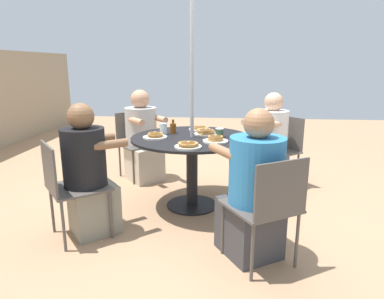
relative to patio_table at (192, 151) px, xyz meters
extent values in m
plane|color=tan|center=(0.00, 0.00, -0.58)|extent=(12.00, 12.00, 0.00)
cylinder|color=black|center=(0.00, 0.00, -0.58)|extent=(0.52, 0.52, 0.01)
cylinder|color=black|center=(0.00, 0.00, -0.23)|extent=(0.11, 0.11, 0.71)
cylinder|color=black|center=(0.00, 0.00, 0.13)|extent=(1.21, 1.21, 0.02)
cylinder|color=#ADADB2|center=(0.00, 0.00, 0.57)|extent=(0.04, 0.04, 2.32)
cylinder|color=#514C47|center=(-0.91, -0.32, -0.37)|extent=(0.02, 0.02, 0.43)
cylinder|color=#514C47|center=(-0.71, -0.65, -0.37)|extent=(0.02, 0.02, 0.43)
cylinder|color=#514C47|center=(-1.24, -0.52, -0.37)|extent=(0.02, 0.02, 0.43)
cylinder|color=#514C47|center=(-1.04, -0.85, -0.37)|extent=(0.02, 0.02, 0.43)
cube|color=#514C47|center=(-0.97, -0.58, -0.15)|extent=(0.62, 0.62, 0.02)
cube|color=#514C47|center=(-1.16, -0.70, 0.05)|extent=(0.24, 0.38, 0.39)
cube|color=#3D3D42|center=(-0.87, -0.52, -0.37)|extent=(0.55, 0.54, 0.43)
cylinder|color=teal|center=(-0.92, -0.55, 0.09)|extent=(0.40, 0.40, 0.51)
sphere|color=#A3704C|center=(-0.92, -0.55, 0.44)|extent=(0.22, 0.22, 0.22)
cylinder|color=#A3704C|center=(-0.83, -0.31, 0.22)|extent=(0.32, 0.23, 0.07)
cylinder|color=#A3704C|center=(-0.66, -0.59, 0.22)|extent=(0.32, 0.23, 0.07)
cylinder|color=#514C47|center=(0.40, -0.88, -0.37)|extent=(0.02, 0.02, 0.43)
cylinder|color=#514C47|center=(0.71, -0.65, -0.37)|extent=(0.02, 0.02, 0.43)
cylinder|color=#514C47|center=(0.63, -1.19, -0.37)|extent=(0.02, 0.02, 0.43)
cylinder|color=#514C47|center=(0.94, -0.96, -0.37)|extent=(0.02, 0.02, 0.43)
cube|color=#514C47|center=(0.67, -0.92, -0.15)|extent=(0.63, 0.63, 0.02)
cube|color=#514C47|center=(0.80, -1.09, 0.05)|extent=(0.36, 0.27, 0.39)
cube|color=slate|center=(0.60, -0.83, -0.37)|extent=(0.49, 0.50, 0.43)
cylinder|color=white|center=(0.63, -0.87, 0.09)|extent=(0.36, 0.36, 0.49)
sphere|color=#DBA884|center=(0.63, -0.87, 0.43)|extent=(0.21, 0.21, 0.21)
cylinder|color=#DBA884|center=(0.41, -0.81, 0.21)|extent=(0.22, 0.27, 0.07)
cylinder|color=#DBA884|center=(0.64, -0.64, 0.21)|extent=(0.22, 0.27, 0.07)
cylinder|color=#514C47|center=(0.83, 0.48, -0.37)|extent=(0.02, 0.02, 0.43)
cylinder|color=#514C47|center=(0.58, 0.77, -0.37)|extent=(0.02, 0.02, 0.43)
cylinder|color=#514C47|center=(1.12, 0.73, -0.37)|extent=(0.02, 0.02, 0.43)
cylinder|color=#514C47|center=(0.87, 1.02, -0.37)|extent=(0.02, 0.02, 0.43)
cube|color=#514C47|center=(0.85, 0.75, -0.15)|extent=(0.64, 0.64, 0.02)
cube|color=#514C47|center=(1.01, 0.89, 0.05)|extent=(0.30, 0.33, 0.39)
cube|color=beige|center=(0.76, 0.67, -0.37)|extent=(0.55, 0.54, 0.43)
cylinder|color=#B2B2B2|center=(0.81, 0.71, 0.09)|extent=(0.39, 0.39, 0.49)
sphere|color=tan|center=(0.81, 0.71, 0.43)|extent=(0.23, 0.23, 0.23)
cylinder|color=tan|center=(0.77, 0.47, 0.20)|extent=(0.27, 0.25, 0.07)
cylinder|color=tan|center=(0.56, 0.71, 0.20)|extent=(0.27, 0.25, 0.07)
cylinder|color=#514C47|center=(-0.45, 0.85, -0.37)|extent=(0.02, 0.02, 0.43)
cylinder|color=#514C47|center=(-0.74, 0.61, -0.37)|extent=(0.02, 0.02, 0.43)
cylinder|color=#514C47|center=(-0.69, 1.15, -0.37)|extent=(0.02, 0.02, 0.43)
cylinder|color=#514C47|center=(-0.99, 0.91, -0.37)|extent=(0.02, 0.02, 0.43)
cube|color=#514C47|center=(-0.72, 0.88, -0.15)|extent=(0.64, 0.64, 0.02)
cube|color=#514C47|center=(-0.85, 1.05, 0.05)|extent=(0.34, 0.29, 0.39)
cube|color=gray|center=(-0.65, 0.79, -0.37)|extent=(0.50, 0.50, 0.43)
cylinder|color=black|center=(-0.68, 0.83, 0.09)|extent=(0.35, 0.35, 0.50)
sphere|color=brown|center=(-0.68, 0.83, 0.44)|extent=(0.22, 0.22, 0.22)
cylinder|color=brown|center=(-0.46, 0.78, 0.21)|extent=(0.24, 0.27, 0.07)
cylinder|color=brown|center=(-0.68, 0.60, 0.21)|extent=(0.24, 0.27, 0.07)
cylinder|color=silver|center=(-0.09, 0.35, 0.15)|extent=(0.24, 0.24, 0.02)
cylinder|color=#AD7A3D|center=(-0.09, 0.35, 0.17)|extent=(0.13, 0.13, 0.01)
cylinder|color=#AD7A3D|center=(-0.08, 0.35, 0.17)|extent=(0.15, 0.15, 0.01)
cylinder|color=#AD7A3D|center=(-0.09, 0.35, 0.18)|extent=(0.15, 0.15, 0.01)
cylinder|color=#AD7A3D|center=(-0.09, 0.35, 0.19)|extent=(0.13, 0.13, 0.01)
ellipsoid|color=brown|center=(-0.09, 0.35, 0.20)|extent=(0.11, 0.10, 0.00)
cube|color=#F4E084|center=(-0.09, 0.36, 0.21)|extent=(0.03, 0.03, 0.01)
cylinder|color=silver|center=(0.36, -0.05, 0.15)|extent=(0.24, 0.24, 0.02)
cylinder|color=#AD7A3D|center=(0.36, -0.05, 0.17)|extent=(0.17, 0.17, 0.01)
cylinder|color=#AD7A3D|center=(0.36, -0.06, 0.18)|extent=(0.18, 0.18, 0.01)
ellipsoid|color=brown|center=(0.36, -0.05, 0.18)|extent=(0.14, 0.13, 0.00)
cube|color=#F4E084|center=(0.37, -0.05, 0.19)|extent=(0.03, 0.03, 0.01)
cylinder|color=silver|center=(-0.21, -0.24, 0.15)|extent=(0.24, 0.24, 0.02)
cylinder|color=#AD7A3D|center=(-0.22, -0.24, 0.17)|extent=(0.14, 0.14, 0.01)
cylinder|color=#AD7A3D|center=(-0.21, -0.24, 0.18)|extent=(0.14, 0.14, 0.01)
cylinder|color=#AD7A3D|center=(-0.21, -0.24, 0.20)|extent=(0.14, 0.14, 0.01)
ellipsoid|color=brown|center=(-0.21, -0.24, 0.20)|extent=(0.11, 0.11, 0.00)
cube|color=#F4E084|center=(-0.21, -0.24, 0.21)|extent=(0.03, 0.03, 0.01)
cylinder|color=silver|center=(-0.45, -0.01, 0.15)|extent=(0.24, 0.24, 0.02)
cylinder|color=#AD7A3D|center=(-0.45, -0.01, 0.17)|extent=(0.16, 0.16, 0.01)
cylinder|color=#AD7A3D|center=(-0.45, -0.01, 0.18)|extent=(0.17, 0.17, 0.01)
cylinder|color=#AD7A3D|center=(-0.46, -0.01, 0.18)|extent=(0.17, 0.17, 0.01)
ellipsoid|color=brown|center=(-0.45, -0.01, 0.19)|extent=(0.13, 0.12, 0.00)
cube|color=#F4E084|center=(-0.46, -0.01, 0.20)|extent=(0.02, 0.02, 0.01)
cylinder|color=silver|center=(0.11, -0.13, 0.15)|extent=(0.24, 0.24, 0.02)
cylinder|color=#AD7A3D|center=(0.11, -0.13, 0.17)|extent=(0.18, 0.18, 0.01)
cylinder|color=#AD7A3D|center=(0.11, -0.14, 0.18)|extent=(0.18, 0.18, 0.01)
cylinder|color=#AD7A3D|center=(0.11, -0.12, 0.19)|extent=(0.17, 0.17, 0.01)
ellipsoid|color=brown|center=(0.11, -0.13, 0.20)|extent=(0.14, 0.13, 0.00)
cube|color=#F4E084|center=(0.12, -0.13, 0.21)|extent=(0.03, 0.03, 0.01)
cylinder|color=brown|center=(0.16, 0.21, 0.20)|extent=(0.06, 0.06, 0.10)
cylinder|color=brown|center=(0.16, 0.21, 0.27)|extent=(0.03, 0.03, 0.04)
torus|color=brown|center=(0.19, 0.21, 0.21)|extent=(0.05, 0.01, 0.05)
cylinder|color=#33513D|center=(-0.03, -0.27, 0.19)|extent=(0.08, 0.08, 0.09)
cylinder|color=white|center=(-0.03, -0.27, 0.24)|extent=(0.08, 0.08, 0.01)
cylinder|color=silver|center=(0.10, 0.30, 0.20)|extent=(0.08, 0.08, 0.12)
camera|label=1|loc=(-3.30, -0.31, 0.85)|focal=32.00mm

